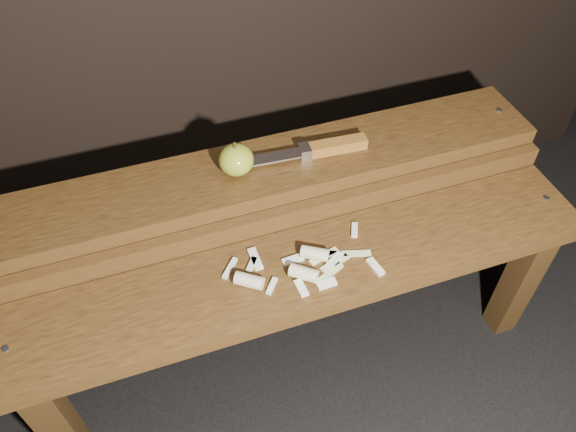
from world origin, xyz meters
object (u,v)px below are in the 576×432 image
object	(u,v)px
bench_rear_tier	(272,194)
apple	(236,160)
knife	(320,149)
bench_front_tier	(307,289)

from	to	relation	value
bench_rear_tier	apple	bearing A→B (deg)	176.65
apple	knife	xyz separation A→B (m)	(0.18, -0.00, -0.02)
bench_rear_tier	apple	xyz separation A→B (m)	(-0.07, 0.00, 0.12)
bench_rear_tier	bench_front_tier	bearing A→B (deg)	-90.00
bench_rear_tier	knife	bearing A→B (deg)	0.69
bench_front_tier	knife	size ratio (longest dim) A/B	3.87
apple	bench_rear_tier	bearing A→B (deg)	-3.35
apple	bench_front_tier	bearing A→B (deg)	-72.28
bench_front_tier	apple	bearing A→B (deg)	107.72
bench_front_tier	apple	world-z (taller)	apple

